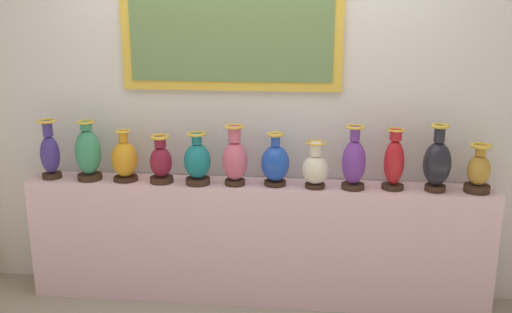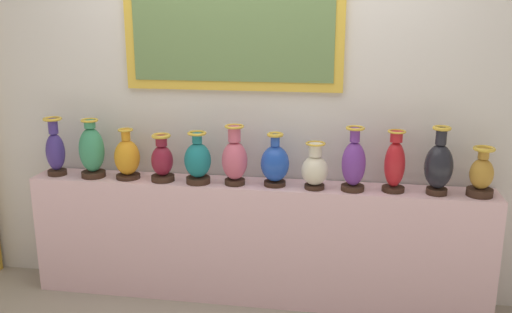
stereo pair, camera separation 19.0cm
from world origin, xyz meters
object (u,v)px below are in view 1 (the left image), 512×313
Objects in this scene: vase_violet at (354,162)px; vase_crimson at (394,162)px; vase_onyx at (437,163)px; vase_ochre at (478,171)px; vase_ivory at (315,168)px; vase_indigo at (50,153)px; vase_amber at (125,160)px; vase_jade at (88,153)px; vase_sapphire at (275,163)px; vase_burgundy at (161,162)px; vase_rose at (235,159)px; vase_teal at (197,162)px.

vase_violet is 1.05× the size of vase_crimson.
vase_onyx is 0.26m from vase_ochre.
vase_onyx is at bearing 0.92° from vase_ivory.
vase_indigo is at bearing 179.88° from vase_ochre.
vase_amber is 1.72m from vase_crimson.
vase_ivory is 0.49m from vase_crimson.
vase_jade is 1.15× the size of vase_sapphire.
vase_violet reaches higher than vase_jade.
vase_ivory is (0.99, -0.01, -0.01)m from vase_burgundy.
vase_indigo is 2.74m from vase_ochre.
vase_onyx is (2.49, -0.01, 0.01)m from vase_indigo.
vase_rose is 1.00m from vase_crimson.
vase_jade is 1.30× the size of vase_ochre.
vase_rose reaches higher than vase_ivory.
vase_ochre is at bearing 0.69° from vase_teal.
vase_crimson is (2.23, 0.00, 0.00)m from vase_indigo.
vase_teal is at bearing -178.64° from vase_crimson.
vase_ivory is at bearing -179.05° from vase_violet.
vase_onyx is (1.73, 0.00, 0.04)m from vase_burgundy.
vase_burgundy is at bearing 177.45° from vase_teal.
vase_sapphire reaches higher than vase_ivory.
vase_sapphire is at bearing 0.33° from vase_jade.
vase_violet is at bearing 0.95° from vase_ivory.
vase_ochre is (1.74, 0.02, -0.02)m from vase_teal.
vase_onyx reaches higher than vase_ivory.
vase_sapphire is 0.89× the size of vase_crimson.
vase_jade reaches higher than vase_crimson.
vase_sapphire is at bearing 177.38° from vase_violet.
vase_jade is at bearing -179.67° from vase_sapphire.
vase_onyx is (0.99, -0.01, 0.03)m from vase_sapphire.
vase_onyx reaches higher than vase_burgundy.
vase_teal is (0.49, -0.03, 0.01)m from vase_amber.
vase_onyx is at bearing 0.57° from vase_teal.
vase_crimson is (1.48, 0.02, 0.03)m from vase_burgundy.
vase_jade is 0.25m from vase_amber.
vase_rose reaches higher than vase_teal.
vase_onyx reaches higher than vase_indigo.
vase_rose is 0.92× the size of vase_onyx.
vase_rose reaches higher than vase_sapphire.
vase_indigo is at bearing -179.90° from vase_sapphire.
vase_sapphire reaches higher than vase_teal.
vase_violet is at bearing -179.09° from vase_onyx.
vase_jade is 1.17× the size of vase_amber.
vase_indigo reaches higher than vase_teal.
vase_teal is 0.99× the size of vase_sapphire.
vase_ochre is at bearing 1.06° from vase_violet.
vase_rose is 0.96× the size of vase_violet.
vase_teal is at bearing -2.55° from vase_burgundy.
vase_burgundy is at bearing 179.82° from vase_violet.
vase_violet is (1.72, -0.02, -0.01)m from vase_jade.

